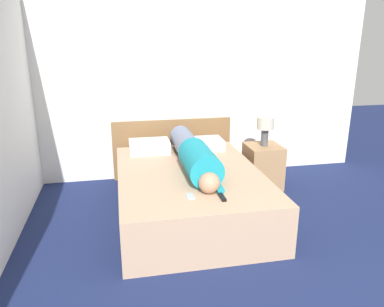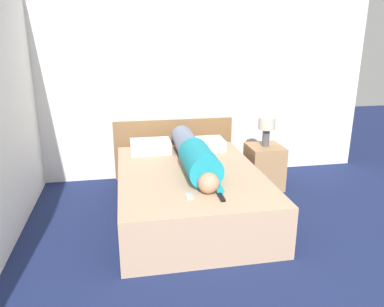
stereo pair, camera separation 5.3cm
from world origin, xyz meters
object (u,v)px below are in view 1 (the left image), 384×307
at_px(person_lying, 194,155).
at_px(pillow_near_headboard, 149,146).
at_px(pillow_second, 204,144).
at_px(bed, 189,193).
at_px(nightstand, 263,166).
at_px(tv_remote, 222,197).
at_px(table_lamp, 265,126).
at_px(cell_phone, 190,196).

xyz_separation_m(person_lying, pillow_near_headboard, (-0.42, 0.68, -0.08)).
height_order(person_lying, pillow_second, person_lying).
bearing_deg(bed, nightstand, 28.68).
distance_m(nightstand, tv_remote, 1.65).
relative_size(bed, pillow_second, 4.51).
height_order(table_lamp, pillow_near_headboard, table_lamp).
xyz_separation_m(person_lying, pillow_second, (0.27, 0.68, -0.08)).
height_order(pillow_near_headboard, pillow_second, pillow_near_headboard).
xyz_separation_m(table_lamp, person_lying, (-1.01, -0.49, -0.16)).
height_order(pillow_second, tv_remote, pillow_second).
height_order(table_lamp, pillow_second, table_lamp).
height_order(nightstand, tv_remote, nightstand).
bearing_deg(pillow_near_headboard, tv_remote, -71.46).
bearing_deg(tv_remote, bed, 101.97).
bearing_deg(nightstand, cell_phone, -134.04).
distance_m(table_lamp, cell_phone, 1.76).
distance_m(pillow_second, tv_remote, 1.53).
bearing_deg(nightstand, tv_remote, -124.79).
bearing_deg(pillow_near_headboard, person_lying, -57.86).
bearing_deg(bed, table_lamp, 28.68).
bearing_deg(nightstand, bed, -151.32).
bearing_deg(person_lying, cell_phone, -104.17).
bearing_deg(table_lamp, tv_remote, -124.79).
distance_m(table_lamp, pillow_second, 0.80).
bearing_deg(tv_remote, table_lamp, 55.21).
xyz_separation_m(bed, nightstand, (1.09, 0.59, 0.03)).
height_order(person_lying, cell_phone, person_lying).
bearing_deg(cell_phone, person_lying, 75.83).
relative_size(pillow_second, tv_remote, 3.10).
distance_m(bed, table_lamp, 1.36).
bearing_deg(table_lamp, pillow_second, 166.26).
relative_size(nightstand, cell_phone, 4.27).
relative_size(nightstand, pillow_second, 1.19).
bearing_deg(cell_phone, tv_remote, -18.73).
bearing_deg(bed, cell_phone, -100.18).
distance_m(tv_remote, cell_phone, 0.29).
bearing_deg(pillow_second, bed, -113.96).
bearing_deg(pillow_second, nightstand, -13.74).
distance_m(bed, cell_phone, 0.71).
height_order(bed, person_lying, person_lying).
distance_m(pillow_near_headboard, pillow_second, 0.70).
height_order(nightstand, cell_phone, nightstand).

